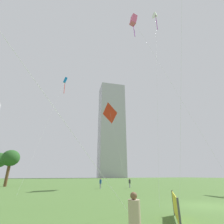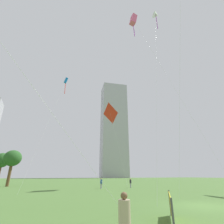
# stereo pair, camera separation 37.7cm
# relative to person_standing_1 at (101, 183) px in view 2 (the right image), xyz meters

# --- Properties ---
(ground) EXTENTS (280.00, 280.00, 0.00)m
(ground) POSITION_rel_person_standing_1_xyz_m (1.67, -18.69, -0.91)
(ground) COLOR #476B30
(person_standing_1) EXTENTS (0.35, 0.35, 1.58)m
(person_standing_1) POSITION_rel_person_standing_1_xyz_m (0.00, 0.00, 0.00)
(person_standing_1) COLOR gray
(person_standing_1) RESTS_ON ground
(person_standing_2) EXTENTS (0.34, 0.34, 1.54)m
(person_standing_2) POSITION_rel_person_standing_1_xyz_m (5.24, -0.54, -0.03)
(person_standing_2) COLOR gray
(person_standing_2) RESTS_ON ground
(person_standing_3) EXTENTS (0.35, 0.35, 1.58)m
(person_standing_3) POSITION_rel_person_standing_1_xyz_m (-7.01, -23.80, -0.00)
(person_standing_3) COLOR #2D2D33
(person_standing_3) RESTS_ON ground
(kite_flying_2) EXTENTS (4.60, 7.09, 20.23)m
(kite_flying_2) POSITION_rel_person_standing_1_xyz_m (-7.50, 0.91, 18.38)
(kite_flying_2) COLOR silver
(kite_flying_2) RESTS_ON ground
(kite_flying_4) EXTENTS (9.10, 8.01, 31.52)m
(kite_flying_4) POSITION_rel_person_standing_1_xyz_m (6.95, -10.41, 29.90)
(kite_flying_4) COLOR silver
(kite_flying_4) RESTS_ON ground
(kite_flying_7) EXTENTS (8.76, 5.82, 28.35)m
(kite_flying_7) POSITION_rel_person_standing_1_xyz_m (1.76, -10.58, 26.18)
(kite_flying_7) COLOR silver
(kite_flying_7) RESTS_ON ground
(kite_flying_8) EXTENTS (3.47, 4.59, 14.68)m
(kite_flying_8) POSITION_rel_person_standing_1_xyz_m (1.63, -0.13, 12.58)
(kite_flying_8) COLOR silver
(kite_flying_8) RESTS_ON ground
(park_tree_1) EXTENTS (3.42, 3.42, 7.35)m
(park_tree_1) POSITION_rel_person_standing_1_xyz_m (-19.23, 21.16, 4.60)
(park_tree_1) COLOR brown
(park_tree_1) RESTS_ON ground
(park_tree_2) EXTENTS (3.43, 3.43, 7.01)m
(park_tree_2) POSITION_rel_person_standing_1_xyz_m (-15.59, 11.89, 4.37)
(park_tree_2) COLOR brown
(park_tree_2) RESTS_ON ground
(distant_highrise_1) EXTENTS (26.42, 22.38, 89.81)m
(distant_highrise_1) POSITION_rel_person_standing_1_xyz_m (49.62, 116.80, 43.99)
(distant_highrise_1) COLOR #A8A8AD
(distant_highrise_1) RESTS_ON ground
(event_banner) EXTENTS (2.21, 2.83, 1.25)m
(event_banner) POSITION_rel_person_standing_1_xyz_m (-3.59, -21.61, -0.25)
(event_banner) COLOR #4C4C4C
(event_banner) RESTS_ON ground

